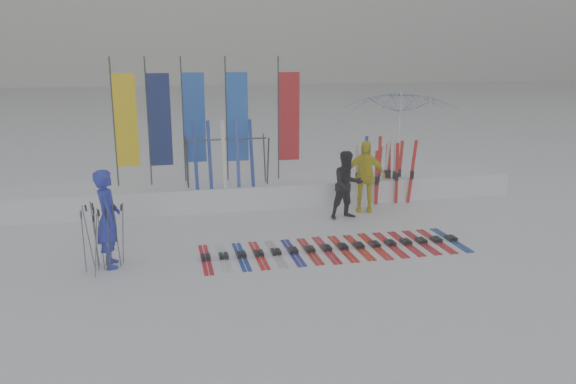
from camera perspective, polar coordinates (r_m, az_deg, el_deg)
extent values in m
plane|color=white|center=(10.73, 0.87, -7.28)|extent=(120.00, 120.00, 0.00)
cube|color=white|center=(14.95, -3.31, 0.07)|extent=(14.00, 1.60, 0.60)
imported|color=#1E2AB0|center=(10.84, -17.81, -2.59)|extent=(0.51, 0.72, 1.85)
imported|color=black|center=(13.46, 6.04, 0.71)|extent=(0.88, 0.74, 1.64)
imported|color=yellow|center=(14.11, 7.77, 1.60)|extent=(1.13, 0.79, 1.78)
imported|color=white|center=(16.67, 11.28, 5.30)|extent=(3.26, 3.32, 2.89)
cube|color=red|center=(11.02, -8.36, -6.65)|extent=(0.17, 1.65, 0.07)
cube|color=silver|center=(11.05, -6.56, -6.54)|extent=(0.17, 1.59, 0.07)
cube|color=navy|center=(11.09, -4.77, -6.42)|extent=(0.17, 1.59, 0.07)
cube|color=red|center=(11.14, -2.99, -6.29)|extent=(0.17, 1.60, 0.07)
cube|color=#B0B2B7|center=(11.20, -1.23, -6.16)|extent=(0.17, 1.58, 0.07)
cube|color=navy|center=(11.27, 0.50, -6.02)|extent=(0.17, 1.58, 0.07)
cube|color=#AF130E|center=(11.35, 2.22, -5.89)|extent=(0.17, 1.57, 0.07)
cube|color=red|center=(11.44, 3.90, -5.75)|extent=(0.17, 1.64, 0.07)
cube|color=red|center=(11.54, 5.56, -5.60)|extent=(0.17, 1.60, 0.07)
cube|color=red|center=(11.65, 7.19, -5.46)|extent=(0.17, 1.57, 0.07)
cube|color=red|center=(11.77, 8.78, -5.31)|extent=(0.17, 1.66, 0.07)
cube|color=red|center=(11.89, 10.34, -5.16)|extent=(0.17, 1.60, 0.07)
cube|color=#AF0E10|center=(12.03, 11.87, -5.01)|extent=(0.17, 1.59, 0.07)
cube|color=#B10E1A|center=(12.18, 13.36, -4.87)|extent=(0.17, 1.58, 0.07)
cube|color=red|center=(12.33, 14.81, -4.72)|extent=(0.17, 1.60, 0.07)
cube|color=navy|center=(12.49, 16.23, -4.57)|extent=(0.17, 1.61, 0.07)
cylinder|color=#595B60|center=(10.72, -17.87, -4.57)|extent=(0.13, 0.04, 1.20)
cylinder|color=#595B60|center=(11.05, -17.89, -4.10)|extent=(0.14, 0.12, 1.18)
cylinder|color=#595B60|center=(10.83, -17.73, -4.30)|extent=(0.05, 0.04, 1.24)
cylinder|color=#595B60|center=(10.95, -19.63, -4.24)|extent=(0.13, 0.16, 1.23)
cylinder|color=#595B60|center=(10.99, -19.03, -4.09)|extent=(0.09, 0.04, 1.25)
cylinder|color=#595B60|center=(10.83, -17.01, -4.26)|extent=(0.08, 0.08, 1.23)
cylinder|color=#595B60|center=(10.91, -17.69, -4.28)|extent=(0.03, 0.11, 1.19)
cylinder|color=#595B60|center=(10.48, -18.93, -5.20)|extent=(0.13, 0.05, 1.16)
cylinder|color=#595B60|center=(10.83, -18.47, -4.57)|extent=(0.08, 0.12, 1.16)
cylinder|color=#595B60|center=(11.09, -16.42, -3.99)|extent=(0.08, 0.14, 1.15)
cylinder|color=#595B60|center=(10.82, -18.94, -4.47)|extent=(0.03, 0.10, 1.21)
cylinder|color=#595B60|center=(10.73, -20.05, -4.79)|extent=(0.02, 0.06, 1.19)
cylinder|color=#595B60|center=(10.65, -17.79, -4.85)|extent=(0.08, 0.12, 1.15)
cylinder|color=#383A3F|center=(14.58, -17.27, 6.71)|extent=(0.04, 0.04, 3.20)
cube|color=yellow|center=(14.56, -16.14, 6.98)|extent=(0.55, 0.03, 2.30)
cylinder|color=#383A3F|center=(14.48, -14.03, 6.88)|extent=(0.04, 0.04, 3.20)
cube|color=#0C1954|center=(14.48, -12.88, 7.14)|extent=(0.55, 0.03, 2.30)
cylinder|color=#383A3F|center=(14.76, -10.60, 7.18)|extent=(0.04, 0.04, 3.20)
cube|color=blue|center=(14.77, -9.48, 7.43)|extent=(0.55, 0.03, 2.30)
cylinder|color=#383A3F|center=(14.77, -6.27, 7.34)|extent=(0.04, 0.04, 3.20)
cube|color=blue|center=(14.80, -5.15, 7.57)|extent=(0.55, 0.03, 2.30)
cylinder|color=#383A3F|center=(14.79, -0.99, 7.43)|extent=(0.04, 0.04, 3.20)
cube|color=red|center=(14.84, 0.12, 7.65)|extent=(0.55, 0.03, 2.30)
cylinder|color=#383A3F|center=(13.93, -10.15, 2.74)|extent=(0.04, 0.30, 1.23)
cylinder|color=#383A3F|center=(14.42, -10.26, 3.12)|extent=(0.04, 0.30, 1.23)
cylinder|color=#383A3F|center=(14.16, -2.04, 3.13)|extent=(0.04, 0.30, 1.23)
cylinder|color=#383A3F|center=(14.64, -2.41, 3.49)|extent=(0.04, 0.30, 1.23)
cylinder|color=#383A3F|center=(14.16, -6.24, 5.34)|extent=(2.00, 0.04, 0.04)
cube|color=silver|center=(15.19, 9.88, 2.12)|extent=(0.09, 0.05, 1.64)
cube|color=red|center=(15.77, 9.94, 2.21)|extent=(0.09, 0.03, 1.45)
cube|color=red|center=(15.31, 10.77, 1.96)|extent=(0.09, 0.04, 1.52)
cube|color=red|center=(14.89, 9.14, 1.69)|extent=(0.09, 0.04, 1.52)
cube|color=silver|center=(15.08, 7.05, 1.86)|extent=(0.09, 0.03, 1.50)
cube|color=red|center=(15.56, 11.26, 2.24)|extent=(0.09, 0.04, 1.58)
cube|color=red|center=(14.91, 10.99, 1.86)|extent=(0.09, 0.04, 1.64)
cube|color=red|center=(15.25, 10.23, 2.13)|extent=(0.09, 0.02, 1.62)
cube|color=red|center=(15.57, 9.26, 2.54)|extent=(0.09, 0.04, 1.69)
cube|color=silver|center=(14.94, 7.69, 1.67)|extent=(0.09, 0.04, 1.47)
cube|color=red|center=(15.08, 12.49, 2.01)|extent=(0.09, 0.02, 1.69)
cube|color=navy|center=(15.58, 7.83, 2.57)|extent=(0.09, 0.03, 1.68)
cube|color=red|center=(14.74, 8.98, 1.43)|extent=(0.09, 0.03, 1.45)
cube|color=silver|center=(15.21, 10.82, 2.00)|extent=(0.09, 0.04, 1.59)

